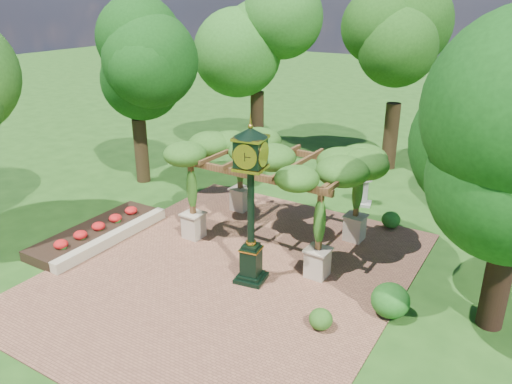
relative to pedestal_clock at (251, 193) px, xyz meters
The scene contains 13 objects.
ground 3.13m from the pedestal_clock, 131.61° to the right, with size 120.00×120.00×0.00m, color #1E4714.
brick_plaza 2.98m from the pedestal_clock, behind, with size 10.00×12.00×0.04m, color brown.
border_wall 6.05m from the pedestal_clock, behind, with size 0.35×5.00×0.40m, color #C6B793.
flower_bed 6.87m from the pedestal_clock, behind, with size 1.50×5.00×0.36m, color red.
pedestal_clock is the anchor object (origin of this frame).
pergola 2.89m from the pedestal_clock, 105.83° to the left, with size 5.73×3.69×3.55m.
sundial 7.83m from the pedestal_clock, 83.49° to the left, with size 0.75×0.75×1.13m.
shrub_front 3.93m from the pedestal_clock, 20.87° to the right, with size 0.62×0.62×0.56m, color #275217.
shrub_mid 4.78m from the pedestal_clock, ahead, with size 1.03×1.03×0.93m, color #1E5919.
shrub_back 6.80m from the pedestal_clock, 66.80° to the left, with size 0.69×0.69×0.62m, color #1F5B1A.
tree_west_near 10.34m from the pedestal_clock, 151.60° to the left, with size 3.62×3.62×7.54m.
tree_west_far 13.65m from the pedestal_clock, 120.47° to the left, with size 4.20×4.20×8.51m.
tree_north 12.92m from the pedestal_clock, 88.98° to the left, with size 3.99×3.99×8.37m.
Camera 1 is at (7.73, -10.17, 8.12)m, focal length 35.00 mm.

